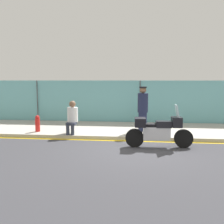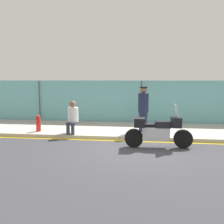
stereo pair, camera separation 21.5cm
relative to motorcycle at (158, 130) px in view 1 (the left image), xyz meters
The scene contains 8 objects.
ground_plane 0.95m from the motorcycle, 151.91° to the right, with size 120.00×120.00×0.00m, color #38383D.
sidewalk 2.84m from the motorcycle, 103.58° to the left, with size 40.41×3.59×0.14m.
curb_paint_stripe 1.21m from the motorcycle, 128.33° to the left, with size 40.41×0.18×0.01m.
storefront_fence 4.68m from the motorcycle, 98.11° to the left, with size 38.39×0.17×2.27m.
motorcycle is the anchor object (origin of this frame).
officer_standing 2.28m from the motorcycle, 103.63° to the left, with size 0.44×0.44×1.89m.
person_seated_on_curb 3.65m from the motorcycle, 157.61° to the left, with size 0.43×0.70×1.32m.
fire_hydrant 5.16m from the motorcycle, 162.43° to the left, with size 0.20×0.25×0.69m.
Camera 1 is at (0.05, -8.54, 2.30)m, focal length 42.00 mm.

